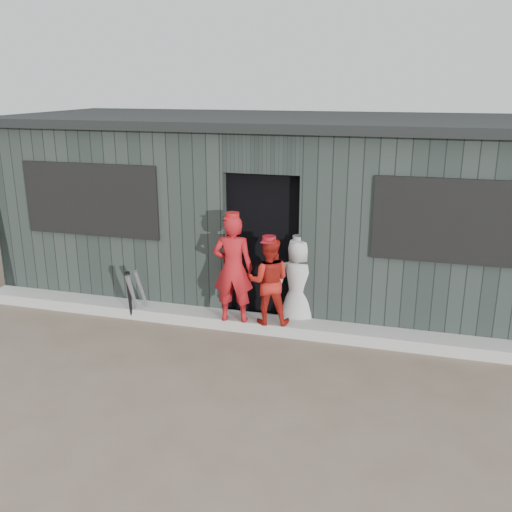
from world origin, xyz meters
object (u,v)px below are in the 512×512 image
(dugout, at_px, (286,206))
(player_grey_back, at_px, (298,282))
(bat_mid, at_px, (143,294))
(player_red_right, at_px, (269,281))
(bat_right, at_px, (130,296))
(player_red_left, at_px, (233,269))
(bat_left, at_px, (133,297))

(dugout, bearing_deg, player_grey_back, -70.91)
(bat_mid, xyz_separation_m, player_red_right, (1.76, -0.01, 0.35))
(bat_right, xyz_separation_m, player_red_left, (1.43, 0.07, 0.49))
(bat_left, height_order, bat_mid, bat_mid)
(bat_right, distance_m, dugout, 2.71)
(player_red_left, height_order, player_red_right, player_red_left)
(player_red_right, height_order, dugout, dugout)
(bat_left, height_order, bat_right, bat_right)
(player_red_left, relative_size, dugout, 0.17)
(bat_right, xyz_separation_m, dugout, (1.70, 1.90, 0.93))
(bat_left, distance_m, player_red_left, 1.48)
(bat_right, relative_size, dugout, 0.09)
(player_red_right, bearing_deg, bat_right, -6.54)
(bat_left, relative_size, dugout, 0.08)
(player_grey_back, bearing_deg, player_red_right, 42.48)
(player_red_right, relative_size, player_grey_back, 0.93)
(bat_mid, height_order, player_red_right, player_red_right)
(player_grey_back, bearing_deg, bat_right, 6.17)
(bat_left, distance_m, player_grey_back, 2.21)
(bat_left, xyz_separation_m, dugout, (1.65, 1.88, 0.94))
(player_grey_back, distance_m, dugout, 1.66)
(bat_mid, distance_m, player_red_left, 1.40)
(dugout, bearing_deg, bat_right, -131.80)
(player_red_right, relative_size, dugout, 0.13)
(player_red_left, bearing_deg, player_red_right, 179.28)
(player_red_left, height_order, dugout, dugout)
(bat_left, xyz_separation_m, player_red_right, (1.84, 0.11, 0.36))
(bat_mid, xyz_separation_m, dugout, (1.57, 1.77, 0.93))
(player_red_left, bearing_deg, bat_left, -4.94)
(bat_left, distance_m, dugout, 2.68)
(player_red_right, distance_m, dugout, 1.88)
(bat_mid, xyz_separation_m, player_red_left, (1.31, -0.06, 0.49))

